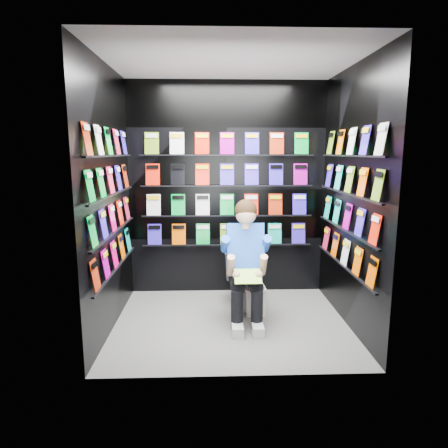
{
  "coord_description": "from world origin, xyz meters",
  "views": [
    {
      "loc": [
        -0.21,
        -3.9,
        1.76
      ],
      "look_at": [
        -0.07,
        0.15,
        1.02
      ],
      "focal_mm": 32.0,
      "sensor_mm": 36.0,
      "label": 1
    }
  ],
  "objects": [
    {
      "name": "comics_right",
      "position": [
        1.17,
        0.0,
        1.31
      ],
      "size": [
        0.06,
        1.7,
        1.37
      ],
      "primitive_type": null,
      "color": "#F60770",
      "rests_on": "wall_right"
    },
    {
      "name": "longbox_lid",
      "position": [
        0.27,
        0.32,
        0.29
      ],
      "size": [
        0.25,
        0.4,
        0.03
      ],
      "primitive_type": "cube",
      "rotation": [
        0.0,
        0.0,
        0.06
      ],
      "color": "silver",
      "rests_on": "longbox"
    },
    {
      "name": "longbox",
      "position": [
        0.27,
        0.32,
        0.14
      ],
      "size": [
        0.23,
        0.38,
        0.28
      ],
      "primitive_type": "cube",
      "rotation": [
        0.0,
        0.0,
        0.06
      ],
      "color": "silver",
      "rests_on": "floor"
    },
    {
      "name": "reader",
      "position": [
        0.15,
        0.12,
        0.77
      ],
      "size": [
        0.52,
        0.76,
        1.39
      ],
      "primitive_type": null,
      "rotation": [
        0.0,
        0.0,
        0.01
      ],
      "color": "blue",
      "rests_on": "toilet"
    },
    {
      "name": "wall_right",
      "position": [
        1.2,
        0.0,
        1.3
      ],
      "size": [
        0.04,
        2.0,
        2.6
      ],
      "primitive_type": "cube",
      "color": "black",
      "rests_on": "floor"
    },
    {
      "name": "comics_left",
      "position": [
        -1.17,
        0.0,
        1.31
      ],
      "size": [
        0.06,
        1.7,
        1.37
      ],
      "primitive_type": null,
      "color": "#F60770",
      "rests_on": "wall_left"
    },
    {
      "name": "comics_back",
      "position": [
        0.0,
        0.97,
        1.31
      ],
      "size": [
        2.1,
        0.06,
        1.37
      ],
      "primitive_type": null,
      "color": "#F60770",
      "rests_on": "wall_back"
    },
    {
      "name": "wall_left",
      "position": [
        -1.2,
        0.0,
        1.3
      ],
      "size": [
        0.04,
        2.0,
        2.6
      ],
      "primitive_type": "cube",
      "color": "black",
      "rests_on": "floor"
    },
    {
      "name": "ceiling",
      "position": [
        0.0,
        0.0,
        2.6
      ],
      "size": [
        2.4,
        2.4,
        0.0
      ],
      "primitive_type": "plane",
      "color": "white",
      "rests_on": "floor"
    },
    {
      "name": "held_comic",
      "position": [
        0.15,
        -0.23,
        0.58
      ],
      "size": [
        0.26,
        0.16,
        0.11
      ],
      "primitive_type": "cube",
      "rotation": [
        -0.96,
        0.0,
        0.01
      ],
      "color": "green",
      "rests_on": "reader"
    },
    {
      "name": "toilet",
      "position": [
        0.15,
        0.5,
        0.37
      ],
      "size": [
        0.43,
        0.75,
        0.73
      ],
      "primitive_type": "imported",
      "rotation": [
        0.0,
        0.0,
        3.15
      ],
      "color": "white",
      "rests_on": "floor"
    },
    {
      "name": "wall_front",
      "position": [
        0.0,
        -1.0,
        1.3
      ],
      "size": [
        2.4,
        0.04,
        2.6
      ],
      "primitive_type": "cube",
      "color": "black",
      "rests_on": "floor"
    },
    {
      "name": "floor",
      "position": [
        0.0,
        0.0,
        0.0
      ],
      "size": [
        2.4,
        2.4,
        0.0
      ],
      "primitive_type": "plane",
      "color": "slate",
      "rests_on": "ground"
    },
    {
      "name": "wall_back",
      "position": [
        0.0,
        1.0,
        1.3
      ],
      "size": [
        2.4,
        0.04,
        2.6
      ],
      "primitive_type": "cube",
      "color": "black",
      "rests_on": "floor"
    }
  ]
}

